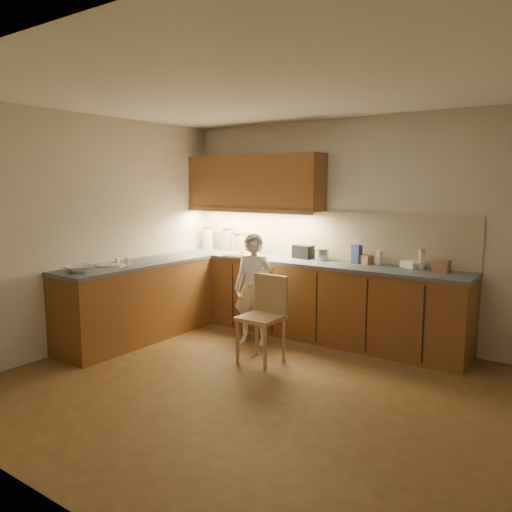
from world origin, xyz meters
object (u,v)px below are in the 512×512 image
at_px(child, 254,289).
at_px(wooden_chair, 265,312).
at_px(pizza_on_board, 241,254).
at_px(oil_jug, 252,242).
at_px(toaster, 303,252).

bearing_deg(child, wooden_chair, -59.45).
relative_size(pizza_on_board, wooden_chair, 0.51).
bearing_deg(pizza_on_board, oil_jug, 92.75).
xyz_separation_m(pizza_on_board, child, (0.56, -0.50, -0.30)).
bearing_deg(child, toaster, 59.17).
relative_size(child, toaster, 4.66).
bearing_deg(oil_jug, toaster, -0.84).
height_order(child, toaster, child).
xyz_separation_m(child, oil_jug, (-0.57, 0.78, 0.43)).
xyz_separation_m(pizza_on_board, wooden_chair, (0.99, -0.91, -0.42)).
distance_m(pizza_on_board, child, 0.81).
bearing_deg(toaster, oil_jug, -171.92).
bearing_deg(pizza_on_board, wooden_chair, -42.65).
xyz_separation_m(pizza_on_board, oil_jug, (-0.01, 0.28, 0.13)).
height_order(oil_jug, toaster, oil_jug).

